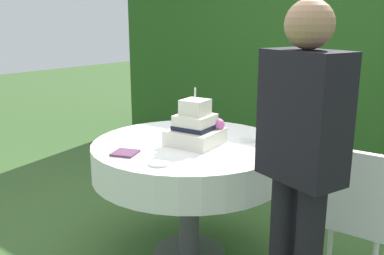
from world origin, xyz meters
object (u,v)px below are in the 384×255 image
object	(u,v)px
wedding_cake	(196,128)
standing_person	(301,161)
napkin_stack	(125,153)
serving_plate_near	(191,125)
cake_table	(189,160)
garden_chair	(351,209)
serving_plate_far	(247,140)
serving_plate_left	(159,163)

from	to	relation	value
wedding_cake	standing_person	size ratio (longest dim) A/B	0.22
napkin_stack	standing_person	xyz separation A→B (m)	(1.02, 0.07, 0.15)
serving_plate_near	napkin_stack	distance (m)	0.75
serving_plate_near	napkin_stack	xyz separation A→B (m)	(0.11, -0.74, 0.00)
cake_table	garden_chair	xyz separation A→B (m)	(0.96, 0.18, -0.12)
wedding_cake	standing_person	world-z (taller)	standing_person
serving_plate_far	napkin_stack	xyz separation A→B (m)	(-0.40, -0.66, 0.00)
napkin_stack	garden_chair	world-z (taller)	garden_chair
garden_chair	serving_plate_near	bearing A→B (deg)	172.83
cake_table	garden_chair	world-z (taller)	garden_chair
cake_table	serving_plate_left	world-z (taller)	serving_plate_left
wedding_cake	serving_plate_left	size ratio (longest dim) A/B	2.93
serving_plate_far	standing_person	xyz separation A→B (m)	(0.62, -0.59, 0.15)
cake_table	napkin_stack	world-z (taller)	napkin_stack
napkin_stack	standing_person	bearing A→B (deg)	3.98
wedding_cake	standing_person	bearing A→B (deg)	-22.04
cake_table	napkin_stack	size ratio (longest dim) A/B	9.06
serving_plate_far	serving_plate_left	world-z (taller)	same
cake_table	wedding_cake	world-z (taller)	wedding_cake
serving_plate_near	garden_chair	world-z (taller)	garden_chair
serving_plate_left	serving_plate_far	bearing A→B (deg)	78.78
serving_plate_near	serving_plate_left	xyz separation A→B (m)	(0.38, -0.75, 0.00)
serving_plate_far	garden_chair	world-z (taller)	garden_chair
serving_plate_near	serving_plate_far	size ratio (longest dim) A/B	1.19
standing_person	serving_plate_left	bearing A→B (deg)	-173.84
wedding_cake	serving_plate_near	world-z (taller)	wedding_cake
serving_plate_far	serving_plate_left	bearing A→B (deg)	-101.22
serving_plate_near	serving_plate_far	distance (m)	0.52
cake_table	standing_person	size ratio (longest dim) A/B	0.75
napkin_stack	standing_person	world-z (taller)	standing_person
serving_plate_left	garden_chair	distance (m)	1.05
serving_plate_left	napkin_stack	distance (m)	0.27
serving_plate_near	garden_chair	size ratio (longest dim) A/B	0.14
garden_chair	cake_table	bearing A→B (deg)	-169.35
cake_table	serving_plate_far	bearing A→B (deg)	42.30
wedding_cake	serving_plate_far	xyz separation A→B (m)	(0.21, 0.25, -0.09)
napkin_stack	serving_plate_left	bearing A→B (deg)	-2.08
napkin_stack	garden_chair	bearing A→B (deg)	28.42
serving_plate_left	napkin_stack	size ratio (longest dim) A/B	0.90
serving_plate_far	standing_person	bearing A→B (deg)	-43.56
serving_plate_left	standing_person	size ratio (longest dim) A/B	0.07
cake_table	serving_plate_near	xyz separation A→B (m)	(-0.25, 0.33, 0.12)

